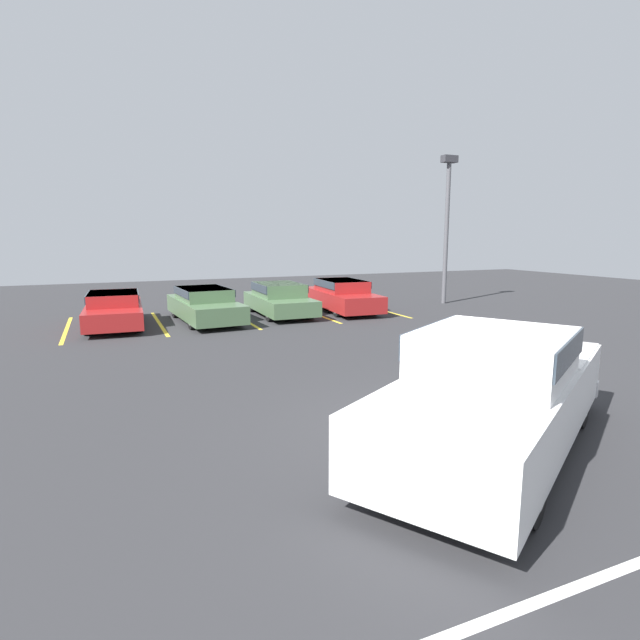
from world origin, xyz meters
name	(u,v)px	position (x,y,z in m)	size (l,w,h in m)	color
ground_plane	(446,438)	(0.00, 0.00, 0.00)	(60.00, 60.00, 0.00)	#2D2D30
stall_stripe_a	(66,329)	(-5.88, 12.32, 0.00)	(0.12, 5.28, 0.01)	yellow
stall_stripe_b	(159,323)	(-2.94, 12.32, 0.00)	(0.12, 5.28, 0.01)	yellow
stall_stripe_c	(241,318)	(0.00, 12.32, 0.00)	(0.12, 5.28, 0.01)	yellow
stall_stripe_d	(313,313)	(2.94, 12.32, 0.00)	(0.12, 5.28, 0.01)	yellow
stall_stripe_e	(377,309)	(5.87, 12.32, 0.00)	(0.12, 5.28, 0.01)	yellow
pickup_truck	(498,390)	(0.40, -0.60, 0.89)	(5.86, 4.66, 1.79)	white
parked_sedan_a	(114,308)	(-4.39, 12.28, 0.63)	(1.96, 4.54, 1.16)	maroon
parked_sedan_b	(204,304)	(-1.38, 12.11, 0.65)	(2.08, 4.84, 1.21)	#4C6B47
parked_sedan_c	(279,298)	(1.57, 12.42, 0.66)	(1.87, 4.34, 1.24)	#4C6B47
parked_sedan_d	(342,294)	(4.30, 12.46, 0.68)	(2.07, 4.89, 1.27)	maroon
light_post	(447,216)	(9.60, 12.70, 3.91)	(0.70, 0.36, 6.52)	#515156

